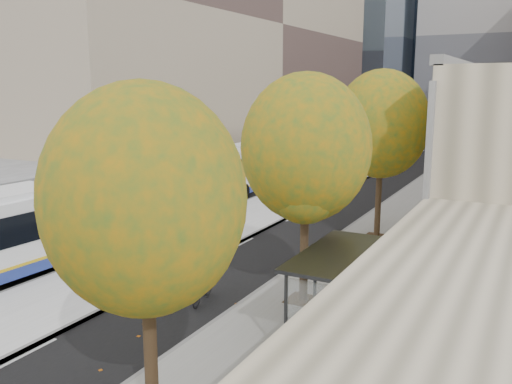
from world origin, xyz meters
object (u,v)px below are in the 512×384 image
Objects in this scene: bus_far at (250,165)px; bus_shelter at (344,268)px; cyclist at (202,279)px; distant_car at (356,147)px.

bus_shelter is at bearing -57.24° from bus_far.
bus_shelter reaches higher than cyclist.
bus_far is at bearing 125.17° from bus_shelter.
bus_far is 25.12m from distant_car.
bus_shelter is 1.98× the size of cyclist.
distant_car is (-0.26, 25.09, -1.13)m from bus_far.
bus_shelter is 0.23× the size of bus_far.
bus_shelter reaches higher than distant_car.
bus_far is at bearing 102.09° from cyclist.
bus_far is (-13.47, 19.12, -0.45)m from bus_shelter.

